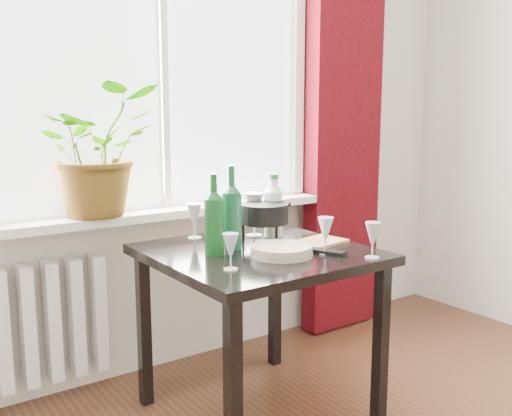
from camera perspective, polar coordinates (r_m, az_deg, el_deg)
window at (r=2.87m, az=-9.54°, el=15.27°), size 1.72×0.08×1.62m
windowsill at (r=2.83m, az=-8.49°, el=-0.38°), size 1.72×0.20×0.04m
curtain at (r=3.42m, az=8.78°, el=9.24°), size 0.50×0.12×2.56m
radiator at (r=2.74m, az=-22.98°, el=-11.07°), size 0.80×0.10×0.55m
table at (r=2.42m, az=0.23°, el=-6.30°), size 0.85×0.85×0.74m
potted_plant at (r=2.66m, az=-15.59°, el=5.58°), size 0.57×0.51×0.59m
wine_bottle_left at (r=2.28m, az=-4.22°, el=-0.58°), size 0.08×0.08×0.33m
wine_bottle_right at (r=2.37m, az=-2.45°, el=0.11°), size 0.11×0.11×0.36m
bottle_amber at (r=2.66m, az=-4.20°, el=0.16°), size 0.08×0.08×0.27m
cleaning_bottle at (r=2.62m, az=1.76°, el=0.32°), size 0.09×0.09×0.29m
wineglass_front_right at (r=2.32m, az=6.95°, el=-2.72°), size 0.09×0.09×0.15m
wineglass_far_right at (r=2.28m, az=11.59°, el=-3.15°), size 0.08×0.08×0.15m
wineglass_back_center at (r=2.63m, az=-0.21°, el=-0.59°), size 0.10×0.10×0.21m
wineglass_back_left at (r=2.60m, az=-6.18°, el=-1.27°), size 0.07×0.07×0.16m
wineglass_front_left at (r=2.07m, az=-2.56°, el=-4.37°), size 0.08×0.08×0.14m
plate_stack at (r=2.29m, az=2.57°, el=-4.27°), size 0.26×0.26×0.04m
fondue_pot at (r=2.54m, az=0.79°, el=-1.43°), size 0.31×0.29×0.17m
tv_remote at (r=2.34m, az=7.01°, el=-4.38°), size 0.11×0.17×0.02m
cutting_board at (r=2.51m, az=6.15°, el=-3.45°), size 0.28×0.21×0.01m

